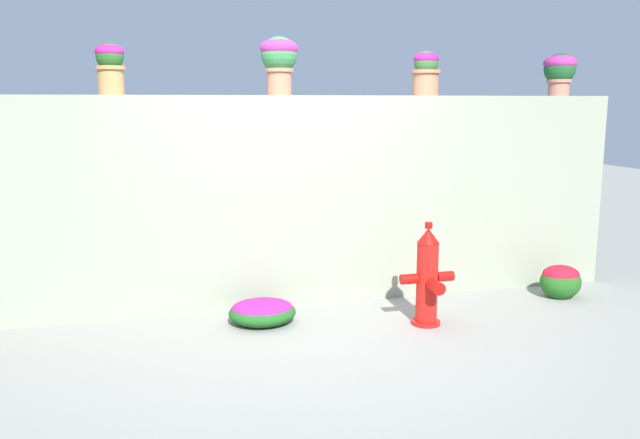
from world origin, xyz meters
The scene contains 9 objects.
ground_plane centered at (0.00, 0.00, 0.00)m, with size 24.00×24.00×0.00m, color gray.
stone_wall centered at (0.00, 1.06, 0.94)m, with size 6.52×0.29×1.88m, color gray.
potted_plant_1 centered at (-1.41, 1.10, 2.13)m, with size 0.25×0.25×0.42m.
potted_plant_2 centered at (-0.01, 1.03, 2.20)m, with size 0.33×0.33×0.50m.
potted_plant_3 centered at (1.39, 1.09, 2.11)m, with size 0.28×0.28×0.41m.
potted_plant_4 centered at (2.82, 1.09, 2.13)m, with size 0.32×0.32×0.41m.
fire_hydrant centered at (1.03, 0.13, 0.39)m, with size 0.46×0.36×0.86m.
flower_bush_left centered at (-0.28, 0.53, 0.11)m, with size 0.56×0.51×0.20m.
flower_bush_right centered at (2.57, 0.52, 0.17)m, with size 0.39×0.35×0.32m.
Camera 1 is at (-1.21, -4.71, 1.83)m, focal length 37.13 mm.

